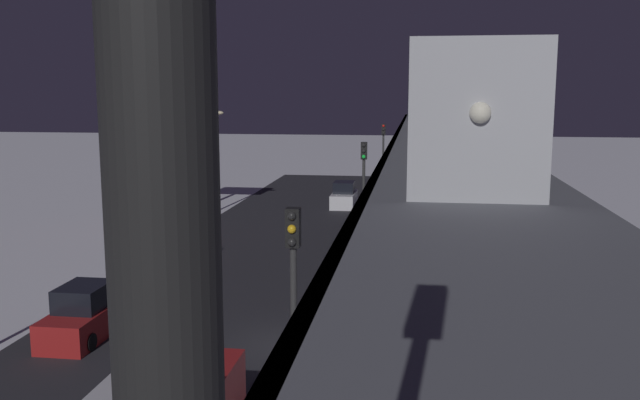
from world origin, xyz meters
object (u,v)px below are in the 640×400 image
(sedan_white_2, at_px, (344,196))
(traffic_light_near, at_px, (293,302))
(traffic_light_far, at_px, (383,151))
(sedan_white, at_px, (180,252))
(commercial_billboard, at_px, (178,123))
(subway_train, at_px, (445,103))
(sedan_red, at_px, (85,316))
(traffic_light_mid, at_px, (364,184))

(sedan_white_2, distance_m, traffic_light_near, 38.29)
(traffic_light_far, bearing_deg, sedan_white, 68.06)
(traffic_light_near, distance_m, traffic_light_far, 41.16)
(sedan_white_2, xyz_separation_m, commercial_billboard, (11.32, 6.16, 6.03))
(commercial_billboard, bearing_deg, sedan_white, 109.61)
(traffic_light_near, bearing_deg, subway_train, -102.76)
(traffic_light_near, relative_size, commercial_billboard, 0.72)
(sedan_red, distance_m, sedan_white, 10.29)
(traffic_light_far, bearing_deg, traffic_light_near, 90.00)
(subway_train, relative_size, traffic_light_mid, 5.76)
(sedan_red, bearing_deg, commercial_billboard, -78.46)
(traffic_light_near, bearing_deg, traffic_light_far, -90.00)
(sedan_white_2, bearing_deg, traffic_light_mid, -80.57)
(sedan_red, height_order, sedan_white_2, same)
(sedan_white_2, xyz_separation_m, traffic_light_far, (-2.90, -3.13, 3.40))
(commercial_billboard, bearing_deg, sedan_red, 101.54)
(subway_train, height_order, traffic_light_near, subway_train)
(sedan_white, relative_size, sedan_white_2, 0.95)
(sedan_white, distance_m, traffic_light_far, 25.12)
(sedan_white, xyz_separation_m, traffic_light_mid, (-9.30, -2.51, 3.40))
(sedan_red, height_order, traffic_light_mid, traffic_light_mid)
(sedan_white_2, bearing_deg, sedan_red, -101.95)
(subway_train, xyz_separation_m, traffic_light_mid, (4.00, -2.93, -4.29))
(sedan_red, height_order, sedan_white, same)
(sedan_red, relative_size, traffic_light_near, 0.67)
(traffic_light_far, relative_size, commercial_billboard, 0.72)
(traffic_light_mid, bearing_deg, traffic_light_far, -90.00)
(subway_train, xyz_separation_m, commercial_billboard, (18.21, -14.22, -1.66))
(sedan_white, relative_size, traffic_light_mid, 0.65)
(sedan_white_2, height_order, traffic_light_far, traffic_light_far)
(commercial_billboard, bearing_deg, traffic_light_near, 114.04)
(traffic_light_near, distance_m, traffic_light_mid, 20.58)
(sedan_white, height_order, traffic_light_mid, traffic_light_mid)
(traffic_light_mid, xyz_separation_m, commercial_billboard, (14.22, -11.29, 2.63))
(subway_train, height_order, sedan_white_2, subway_train)
(sedan_white_2, relative_size, traffic_light_near, 0.68)
(traffic_light_near, xyz_separation_m, traffic_light_mid, (0.00, -20.58, 0.00))
(sedan_white, height_order, traffic_light_near, traffic_light_near)
(traffic_light_near, xyz_separation_m, commercial_billboard, (14.22, -31.87, 2.63))
(traffic_light_far, distance_m, commercial_billboard, 17.18)
(subway_train, distance_m, commercial_billboard, 23.17)
(commercial_billboard, bearing_deg, subway_train, 142.02)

